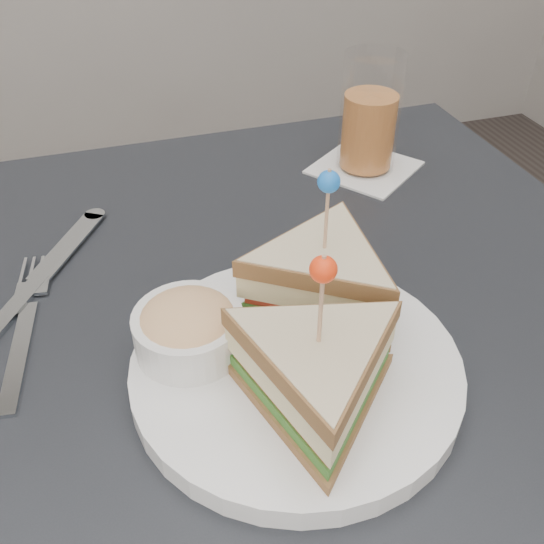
{
  "coord_description": "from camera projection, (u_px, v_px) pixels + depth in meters",
  "views": [
    {
      "loc": [
        -0.11,
        -0.38,
        1.12
      ],
      "look_at": [
        0.01,
        0.01,
        0.8
      ],
      "focal_mm": 40.0,
      "sensor_mm": 36.0,
      "label": 1
    }
  ],
  "objects": [
    {
      "name": "plate_meal",
      "position": [
        301.0,
        333.0,
        0.47
      ],
      "size": [
        0.33,
        0.33,
        0.16
      ],
      "rotation": [
        0.0,
        0.0,
        0.28
      ],
      "color": "white",
      "rests_on": "table"
    },
    {
      "name": "cutlery_knife",
      "position": [
        42.0,
        276.0,
        0.59
      ],
      "size": [
        0.14,
        0.2,
        0.01
      ],
      "rotation": [
        0.0,
        0.0,
        -0.55
      ],
      "color": "#B5BCC0",
      "rests_on": "table"
    },
    {
      "name": "drink_set",
      "position": [
        369.0,
        121.0,
        0.73
      ],
      "size": [
        0.16,
        0.16,
        0.15
      ],
      "rotation": [
        0.0,
        0.0,
        0.64
      ],
      "color": "white",
      "rests_on": "table"
    },
    {
      "name": "table",
      "position": [
        265.0,
        381.0,
        0.59
      ],
      "size": [
        0.8,
        0.8,
        0.75
      ],
      "color": "black",
      "rests_on": "ground"
    },
    {
      "name": "cutlery_fork",
      "position": [
        27.0,
        318.0,
        0.55
      ],
      "size": [
        0.05,
        0.2,
        0.01
      ],
      "rotation": [
        0.0,
        0.0,
        -0.14
      ],
      "color": "#B7BEC3",
      "rests_on": "table"
    }
  ]
}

